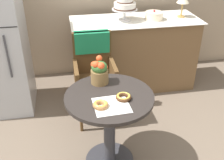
# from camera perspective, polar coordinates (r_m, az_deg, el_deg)

# --- Properties ---
(ground_plane) EXTENTS (8.00, 8.00, 0.00)m
(ground_plane) POSITION_cam_1_polar(r_m,az_deg,el_deg) (2.64, -0.50, -16.40)
(ground_plane) COLOR #6B5B4C
(cafe_table) EXTENTS (0.72, 0.72, 0.72)m
(cafe_table) POSITION_cam_1_polar(r_m,az_deg,el_deg) (2.30, -0.55, -7.63)
(cafe_table) COLOR #282321
(cafe_table) RESTS_ON ground
(wicker_chair) EXTENTS (0.42, 0.45, 0.95)m
(wicker_chair) POSITION_cam_1_polar(r_m,az_deg,el_deg) (2.85, -3.87, 3.45)
(wicker_chair) COLOR brown
(wicker_chair) RESTS_ON ground
(paper_napkin) EXTENTS (0.28, 0.26, 0.00)m
(paper_napkin) POSITION_cam_1_polar(r_m,az_deg,el_deg) (2.06, -0.10, -5.30)
(paper_napkin) COLOR white
(paper_napkin) RESTS_ON cafe_table
(donut_front) EXTENTS (0.12, 0.12, 0.04)m
(donut_front) POSITION_cam_1_polar(r_m,az_deg,el_deg) (2.12, 2.40, -3.53)
(donut_front) COLOR #4C2D19
(donut_front) RESTS_ON cafe_table
(donut_mid) EXTENTS (0.12, 0.12, 0.04)m
(donut_mid) POSITION_cam_1_polar(r_m,az_deg,el_deg) (2.03, -2.41, -5.13)
(donut_mid) COLOR #AD7542
(donut_mid) RESTS_ON cafe_table
(flower_vase) EXTENTS (0.15, 0.15, 0.24)m
(flower_vase) POSITION_cam_1_polar(r_m,az_deg,el_deg) (2.29, -2.65, 1.83)
(flower_vase) COLOR brown
(flower_vase) RESTS_ON cafe_table
(display_counter) EXTENTS (1.56, 0.62, 0.90)m
(display_counter) POSITION_cam_1_polar(r_m,az_deg,el_deg) (3.52, 4.64, 5.51)
(display_counter) COLOR brown
(display_counter) RESTS_ON ground
(tiered_cake_stand) EXTENTS (0.30, 0.30, 0.34)m
(tiered_cake_stand) POSITION_cam_1_polar(r_m,az_deg,el_deg) (3.28, 2.69, 15.63)
(tiered_cake_stand) COLOR silver
(tiered_cake_stand) RESTS_ON display_counter
(round_layer_cake) EXTENTS (0.21, 0.21, 0.12)m
(round_layer_cake) POSITION_cam_1_polar(r_m,az_deg,el_deg) (3.39, 8.76, 13.15)
(round_layer_cake) COLOR beige
(round_layer_cake) RESTS_ON display_counter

